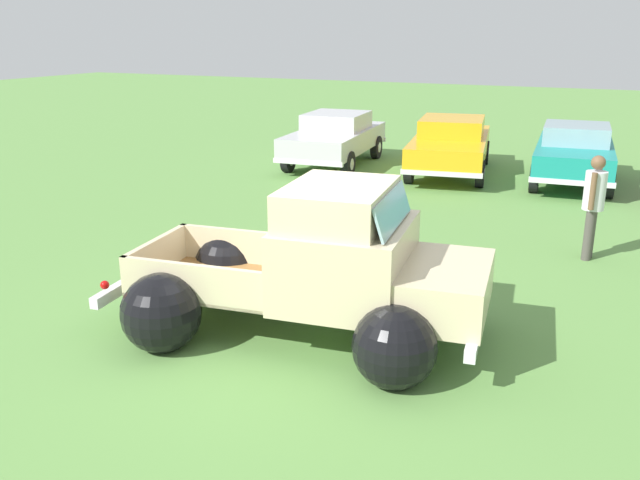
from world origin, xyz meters
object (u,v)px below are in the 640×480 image
Objects in this scene: show_car_0 at (335,137)px; show_car_2 at (574,152)px; show_car_1 at (451,143)px; spectator_0 at (594,201)px; vintage_pickup_truck at (325,278)px.

show_car_0 is 1.05× the size of show_car_2.
spectator_0 is (3.85, -5.87, 0.20)m from show_car_1.
show_car_2 is 5.96m from spectator_0.
vintage_pickup_truck reaches higher than show_car_2.
spectator_0 is at bearing 46.30° from show_car_0.
spectator_0 is (7.05, -5.61, 0.20)m from show_car_0.
show_car_0 is at bearing -95.01° from show_car_1.
show_car_0 and show_car_2 have the same top height.
spectator_0 reaches higher than show_car_2.
show_car_1 is at bearing 128.60° from spectator_0.
show_car_1 is 7.02m from spectator_0.
show_car_1 is 3.06m from show_car_2.
vintage_pickup_truck reaches higher than show_car_0.
show_car_0 is at bearing 146.83° from spectator_0.
show_car_1 is at bearing 89.36° from show_car_0.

